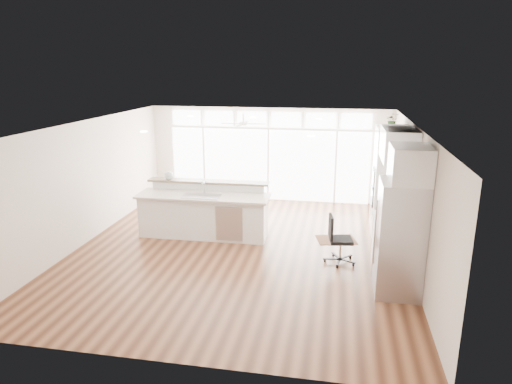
# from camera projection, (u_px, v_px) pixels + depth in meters

# --- Properties ---
(floor) EXTENTS (7.00, 8.00, 0.02)m
(floor) POSITION_uv_depth(u_px,v_px,m) (240.00, 250.00, 9.89)
(floor) COLOR #4A2716
(floor) RESTS_ON ground
(ceiling) EXTENTS (7.00, 8.00, 0.02)m
(ceiling) POSITION_uv_depth(u_px,v_px,m) (239.00, 125.00, 9.17)
(ceiling) COLOR white
(ceiling) RESTS_ON wall_back
(wall_back) EXTENTS (7.00, 0.04, 2.70)m
(wall_back) POSITION_uv_depth(u_px,v_px,m) (269.00, 154.00, 13.32)
(wall_back) COLOR silver
(wall_back) RESTS_ON floor
(wall_front) EXTENTS (7.00, 0.04, 2.70)m
(wall_front) POSITION_uv_depth(u_px,v_px,m) (171.00, 271.00, 5.74)
(wall_front) COLOR silver
(wall_front) RESTS_ON floor
(wall_left) EXTENTS (0.04, 8.00, 2.70)m
(wall_left) POSITION_uv_depth(u_px,v_px,m) (86.00, 182.00, 10.14)
(wall_left) COLOR silver
(wall_left) RESTS_ON floor
(wall_right) EXTENTS (0.04, 8.00, 2.70)m
(wall_right) POSITION_uv_depth(u_px,v_px,m) (414.00, 198.00, 8.92)
(wall_right) COLOR silver
(wall_right) RESTS_ON floor
(glass_wall) EXTENTS (5.80, 0.06, 2.08)m
(glass_wall) POSITION_uv_depth(u_px,v_px,m) (268.00, 165.00, 13.35)
(glass_wall) COLOR white
(glass_wall) RESTS_ON wall_back
(transom_row) EXTENTS (5.90, 0.06, 0.40)m
(transom_row) POSITION_uv_depth(u_px,v_px,m) (269.00, 119.00, 12.99)
(transom_row) COLOR white
(transom_row) RESTS_ON wall_back
(desk_window) EXTENTS (0.04, 0.85, 0.85)m
(desk_window) POSITION_uv_depth(u_px,v_px,m) (410.00, 184.00, 9.16)
(desk_window) COLOR white
(desk_window) RESTS_ON wall_right
(ceiling_fan) EXTENTS (1.16, 1.16, 0.32)m
(ceiling_fan) POSITION_uv_depth(u_px,v_px,m) (243.00, 120.00, 11.97)
(ceiling_fan) COLOR white
(ceiling_fan) RESTS_ON ceiling
(recessed_lights) EXTENTS (3.40, 3.00, 0.02)m
(recessed_lights) POSITION_uv_depth(u_px,v_px,m) (241.00, 125.00, 9.37)
(recessed_lights) COLOR white
(recessed_lights) RESTS_ON ceiling
(oven_cabinet) EXTENTS (0.64, 1.20, 2.50)m
(oven_cabinet) POSITION_uv_depth(u_px,v_px,m) (387.00, 180.00, 10.71)
(oven_cabinet) COLOR white
(oven_cabinet) RESTS_ON floor
(desk_nook) EXTENTS (0.72, 1.30, 0.76)m
(desk_nook) POSITION_uv_depth(u_px,v_px,m) (389.00, 238.00, 9.53)
(desk_nook) COLOR white
(desk_nook) RESTS_ON floor
(upper_cabinets) EXTENTS (0.64, 1.30, 0.64)m
(upper_cabinets) POSITION_uv_depth(u_px,v_px,m) (399.00, 144.00, 9.00)
(upper_cabinets) COLOR white
(upper_cabinets) RESTS_ON wall_right
(refrigerator) EXTENTS (0.76, 0.90, 2.00)m
(refrigerator) POSITION_uv_depth(u_px,v_px,m) (400.00, 238.00, 7.80)
(refrigerator) COLOR #AFAEB3
(refrigerator) RESTS_ON floor
(fridge_cabinet) EXTENTS (0.64, 0.90, 0.60)m
(fridge_cabinet) POSITION_uv_depth(u_px,v_px,m) (410.00, 164.00, 7.45)
(fridge_cabinet) COLOR white
(fridge_cabinet) RESTS_ON wall_right
(framed_photos) EXTENTS (0.06, 0.22, 0.80)m
(framed_photos) POSITION_uv_depth(u_px,v_px,m) (406.00, 184.00, 9.79)
(framed_photos) COLOR black
(framed_photos) RESTS_ON wall_right
(kitchen_island) EXTENTS (3.07, 1.20, 1.21)m
(kitchen_island) POSITION_uv_depth(u_px,v_px,m) (204.00, 211.00, 10.54)
(kitchen_island) COLOR white
(kitchen_island) RESTS_ON floor
(rug) EXTENTS (0.99, 0.81, 0.01)m
(rug) POSITION_uv_depth(u_px,v_px,m) (336.00, 239.00, 10.44)
(rug) COLOR #321B10
(rug) RESTS_ON floor
(office_chair) EXTENTS (0.58, 0.55, 0.99)m
(office_chair) POSITION_uv_depth(u_px,v_px,m) (341.00, 240.00, 9.11)
(office_chair) COLOR black
(office_chair) RESTS_ON floor
(fishbowl) EXTENTS (0.25, 0.25, 0.22)m
(fishbowl) POSITION_uv_depth(u_px,v_px,m) (169.00, 175.00, 10.88)
(fishbowl) COLOR silver
(fishbowl) RESTS_ON kitchen_island
(monitor) EXTENTS (0.18, 0.54, 0.44)m
(monitor) POSITION_uv_depth(u_px,v_px,m) (387.00, 210.00, 9.38)
(monitor) COLOR black
(monitor) RESTS_ON desk_nook
(keyboard) EXTENTS (0.12, 0.30, 0.01)m
(keyboard) POSITION_uv_depth(u_px,v_px,m) (378.00, 219.00, 9.47)
(keyboard) COLOR white
(keyboard) RESTS_ON desk_nook
(potted_plant) EXTENTS (0.31, 0.34, 0.25)m
(potted_plant) POSITION_uv_depth(u_px,v_px,m) (392.00, 122.00, 10.35)
(potted_plant) COLOR #345D27
(potted_plant) RESTS_ON oven_cabinet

